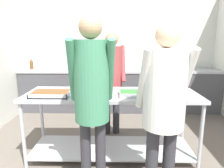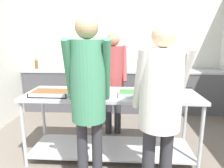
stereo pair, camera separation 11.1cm
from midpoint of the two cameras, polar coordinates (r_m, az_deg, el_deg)
name	(u,v)px [view 1 (the left image)]	position (r m, az deg, el deg)	size (l,w,h in m)	color
wall_rear	(120,51)	(4.83, 1.52, 9.33)	(4.56, 0.06, 2.65)	silver
back_counter	(120,90)	(4.59, 1.47, -1.65)	(4.40, 0.65, 0.93)	#4C4C51
serving_counter	(112,114)	(2.70, -1.23, -8.62)	(2.24, 0.72, 0.91)	#ADAFB5
serving_tray_roast	(51,94)	(2.61, -18.18, -2.67)	(0.48, 0.31, 0.05)	#ADAFB5
broccoli_bowl	(85,90)	(2.63, -8.91, -1.64)	(0.26, 0.26, 0.13)	#3D668C
plate_stack	(107,91)	(2.56, -2.71, -2.09)	(0.25, 0.25, 0.07)	white
serving_tray_vegetables	(136,94)	(2.50, 5.69, -2.76)	(0.42, 0.26, 0.05)	#ADAFB5
sauce_pan	(169,88)	(2.80, 14.91, -1.25)	(0.44, 0.30, 0.07)	#ADAFB5
guest_serving_left	(92,90)	(1.89, -7.48, -1.66)	(0.46, 0.39, 1.80)	#2D2D33
guest_serving_right	(164,98)	(1.87, 12.98, -4.01)	(0.50, 0.38, 1.73)	#2D2D33
cook_behind_counter	(112,73)	(3.27, -1.10, 3.05)	(0.46, 0.35, 1.70)	#2D2D33
water_bottle	(31,64)	(4.94, -22.63, 5.32)	(0.08, 0.08, 0.27)	brown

